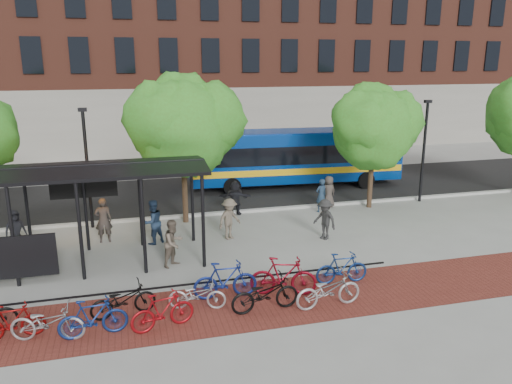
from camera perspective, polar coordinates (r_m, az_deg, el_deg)
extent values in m
plane|color=#9E9E99|center=(20.07, 1.76, -5.60)|extent=(160.00, 160.00, 0.00)
cube|color=black|center=(27.47, -3.01, 0.08)|extent=(160.00, 8.00, 0.01)
cube|color=#B7B7B2|center=(23.70, -1.01, -2.18)|extent=(160.00, 0.25, 0.12)
cube|color=maroon|center=(15.17, -0.14, -12.69)|extent=(24.00, 3.00, 0.01)
cube|color=black|center=(15.72, -5.68, -11.73)|extent=(12.00, 0.05, 0.95)
cube|color=brown|center=(46.71, 4.65, 18.52)|extent=(55.00, 14.00, 20.00)
cylinder|color=black|center=(17.39, -26.04, -4.68)|extent=(0.12, 0.12, 3.30)
cylinder|color=black|center=(19.92, -24.65, -2.15)|extent=(0.12, 0.12, 3.30)
cylinder|color=black|center=(17.09, -19.46, -4.31)|extent=(0.12, 0.12, 3.30)
cylinder|color=black|center=(19.66, -18.92, -1.79)|extent=(0.12, 0.12, 3.30)
cylinder|color=black|center=(17.02, -12.73, -3.88)|extent=(0.12, 0.12, 3.30)
cylinder|color=black|center=(19.60, -13.09, -1.41)|extent=(0.12, 0.12, 3.30)
cylinder|color=black|center=(17.19, -6.06, -3.41)|extent=(0.12, 0.12, 3.30)
cylinder|color=black|center=(19.75, -7.29, -1.01)|extent=(0.12, 0.12, 3.30)
cube|color=black|center=(17.37, -23.10, 1.81)|extent=(10.60, 1.65, 0.29)
cube|color=black|center=(18.72, -22.54, 2.75)|extent=(10.60, 1.65, 0.29)
cube|color=black|center=(19.48, -22.18, 2.02)|extent=(9.00, 0.10, 0.40)
cube|color=black|center=(19.57, -19.08, 0.40)|extent=(2.40, 0.12, 0.70)
cube|color=#FF7200|center=(19.65, -19.07, 0.45)|extent=(2.20, 0.02, 0.55)
cylinder|color=#382619|center=(22.20, -8.12, -0.30)|extent=(0.24, 0.24, 2.52)
sphere|color=#3E7F21|center=(21.62, -8.41, 7.24)|extent=(4.20, 4.20, 4.20)
sphere|color=#3E7F21|center=(21.92, -5.74, 8.22)|extent=(3.36, 3.36, 3.36)
sphere|color=#3E7F21|center=(21.20, -10.63, 8.08)|extent=(3.15, 3.15, 3.15)
sphere|color=#3E7F21|center=(21.94, -8.35, 9.45)|extent=(2.94, 2.94, 2.94)
cylinder|color=#382619|center=(24.87, 12.92, 0.83)|extent=(0.24, 0.24, 2.27)
sphere|color=#3E7F21|center=(24.38, 13.29, 6.90)|extent=(3.80, 3.80, 3.80)
sphere|color=#3E7F21|center=(24.97, 15.06, 7.66)|extent=(3.04, 3.04, 3.04)
sphere|color=#3E7F21|center=(23.72, 12.05, 7.73)|extent=(2.85, 2.85, 2.85)
sphere|color=#3E7F21|center=(24.69, 13.17, 8.87)|extent=(2.66, 2.66, 2.66)
cylinder|color=black|center=(22.12, -18.67, 2.31)|extent=(0.14, 0.14, 5.00)
cube|color=black|center=(21.74, -19.23, 8.88)|extent=(0.35, 0.20, 0.15)
cylinder|color=black|center=(26.36, 18.60, 4.24)|extent=(0.14, 0.14, 5.00)
cube|color=black|center=(26.04, 19.07, 9.76)|extent=(0.35, 0.20, 0.15)
cube|color=navy|center=(28.27, 4.50, 4.21)|extent=(11.98, 3.37, 2.71)
cube|color=black|center=(28.23, 4.51, 4.65)|extent=(11.75, 3.39, 0.99)
cube|color=yellow|center=(28.40, 4.47, 2.89)|extent=(11.87, 3.41, 0.35)
cube|color=navy|center=(28.06, 4.55, 6.83)|extent=(11.73, 3.10, 0.18)
cylinder|color=black|center=(26.57, -2.73, 0.61)|extent=(0.96, 0.34, 0.95)
cylinder|color=black|center=(29.03, -3.46, 1.84)|extent=(0.96, 0.34, 0.95)
cylinder|color=black|center=(28.61, 12.46, 1.31)|extent=(0.96, 0.34, 0.95)
cylinder|color=black|center=(30.91, 10.61, 2.42)|extent=(0.96, 0.34, 0.95)
imported|color=maroon|center=(14.69, -26.13, -13.17)|extent=(1.66, 0.60, 0.98)
imported|color=#959496|center=(14.27, -22.73, -13.57)|extent=(2.01, 1.06, 1.00)
imported|color=navy|center=(14.01, -18.13, -13.50)|extent=(1.82, 0.66, 1.07)
imported|color=black|center=(14.82, -14.94, -11.84)|extent=(1.93, 0.99, 0.97)
imported|color=maroon|center=(13.92, -10.63, -13.20)|extent=(1.83, 0.90, 1.06)
imported|color=#B5B5B7|center=(14.83, -6.74, -11.58)|extent=(1.77, 0.98, 0.88)
imported|color=navy|center=(15.30, -3.54, -10.01)|extent=(1.98, 0.62, 1.18)
imported|color=black|center=(14.58, 1.03, -11.55)|extent=(2.08, 0.86, 1.07)
imported|color=maroon|center=(15.47, 3.14, -9.60)|extent=(2.14, 1.16, 1.24)
imported|color=#A7A7AA|center=(14.94, 8.25, -11.01)|extent=(2.09, 0.85, 1.07)
imported|color=navy|center=(16.48, 9.77, -8.57)|extent=(1.76, 0.57, 1.05)
imported|color=black|center=(20.76, -25.80, -4.03)|extent=(0.96, 0.86, 1.64)
imported|color=#39312D|center=(20.54, -17.04, -3.09)|extent=(0.68, 0.46, 1.82)
imported|color=#20314A|center=(19.91, -11.71, -3.38)|extent=(1.08, 1.02, 1.77)
imported|color=#63584A|center=(20.03, -3.05, -3.10)|extent=(1.25, 1.09, 1.68)
imported|color=black|center=(23.16, -2.44, -0.65)|extent=(0.99, 0.48, 1.63)
imported|color=black|center=(23.17, -2.42, -0.69)|extent=(1.56, 0.83, 1.60)
imported|color=#463C38|center=(24.57, 8.31, 0.03)|extent=(0.86, 0.67, 1.57)
imported|color=#1E3147|center=(23.79, 7.46, -0.39)|extent=(0.66, 0.51, 1.60)
imported|color=#65594B|center=(17.67, -9.41, -5.77)|extent=(1.04, 1.02, 1.70)
imported|color=#292929|center=(20.19, 7.86, -3.12)|extent=(1.04, 1.23, 1.66)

